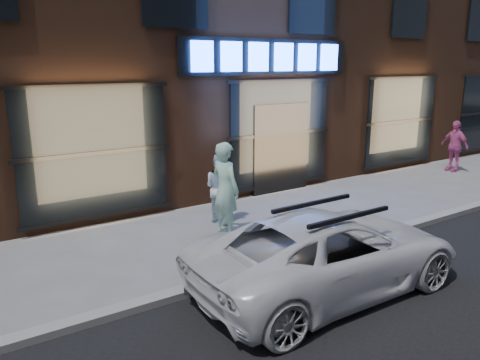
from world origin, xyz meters
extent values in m
plane|color=slate|center=(0.00, 0.00, 0.00)|extent=(90.00, 90.00, 0.00)
cube|color=gray|center=(0.00, 0.00, 0.06)|extent=(60.00, 0.25, 0.12)
cube|color=#54301E|center=(0.00, 8.00, 5.00)|extent=(30.00, 8.00, 10.00)
cube|color=black|center=(-0.40, 3.95, 3.60)|extent=(5.20, 0.06, 0.90)
cube|color=black|center=(0.00, 3.92, 1.20)|extent=(1.80, 0.10, 2.40)
cube|color=#FFBF72|center=(-5.00, 3.98, 1.60)|extent=(3.00, 0.04, 2.60)
cube|color=black|center=(-5.00, 3.94, 1.60)|extent=(3.20, 0.06, 2.80)
cube|color=#FFBF72|center=(0.00, 3.98, 1.60)|extent=(3.00, 0.04, 2.60)
cube|color=black|center=(0.00, 3.94, 1.60)|extent=(3.20, 0.06, 2.80)
cube|color=#FFBF72|center=(5.00, 3.98, 1.60)|extent=(3.00, 0.04, 2.60)
cube|color=black|center=(5.00, 3.94, 1.60)|extent=(3.20, 0.06, 2.80)
cube|color=black|center=(1.00, 3.94, 5.00)|extent=(1.60, 0.06, 1.60)
cube|color=black|center=(5.00, 3.94, 5.00)|extent=(1.60, 0.06, 1.60)
cube|color=#2659FF|center=(-2.40, 3.88, 3.60)|extent=(0.55, 0.12, 0.70)
cube|color=#2659FF|center=(-1.60, 3.88, 3.60)|extent=(0.55, 0.12, 0.70)
cube|color=#2659FF|center=(-0.80, 3.88, 3.60)|extent=(0.55, 0.12, 0.70)
cube|color=#2659FF|center=(0.00, 3.88, 3.60)|extent=(0.55, 0.12, 0.70)
cube|color=#2659FF|center=(0.80, 3.88, 3.60)|extent=(0.55, 0.12, 0.70)
cube|color=#2659FF|center=(1.60, 3.88, 3.60)|extent=(0.55, 0.12, 0.70)
imported|color=#A4D7BF|center=(-3.05, 1.85, 0.97)|extent=(0.57, 0.78, 1.95)
imported|color=white|center=(-2.69, 2.64, 0.78)|extent=(0.76, 0.88, 1.56)
imported|color=#DE5BA0|center=(6.28, 2.77, 0.83)|extent=(0.47, 1.00, 1.66)
imported|color=white|center=(-2.96, -1.03, 0.63)|extent=(4.53, 2.14, 1.25)
camera|label=1|loc=(-7.82, -5.90, 3.46)|focal=35.00mm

